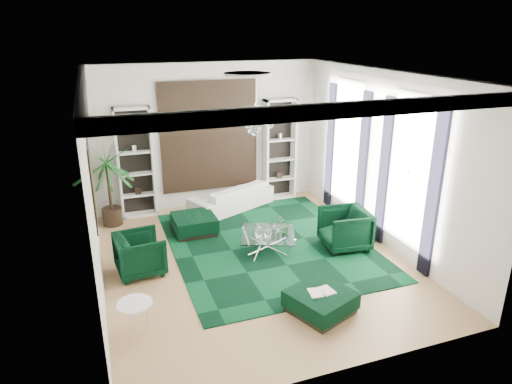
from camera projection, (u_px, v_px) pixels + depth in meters
name	position (u px, v px, depth m)	size (l,w,h in m)	color
floor	(253.00, 260.00, 9.56)	(6.00, 7.00, 0.02)	tan
ceiling	(253.00, 73.00, 8.26)	(6.00, 7.00, 0.02)	white
wall_back	(209.00, 136.00, 12.02)	(6.00, 0.02, 3.80)	silver
wall_front	(345.00, 252.00, 5.81)	(6.00, 0.02, 3.80)	silver
wall_left	(91.00, 191.00, 7.95)	(0.02, 7.00, 3.80)	silver
wall_right	(384.00, 159.00, 9.87)	(0.02, 7.00, 3.80)	silver
crown_molding	(253.00, 79.00, 8.30)	(6.00, 7.00, 0.18)	white
ceiling_medallion	(248.00, 74.00, 8.54)	(0.90, 0.90, 0.05)	white
tapestry	(209.00, 136.00, 11.97)	(2.50, 0.06, 2.80)	black
shelving_left	(136.00, 163.00, 11.39)	(0.90, 0.38, 2.80)	white
shelving_right	(280.00, 150.00, 12.63)	(0.90, 0.38, 2.80)	white
painting	(93.00, 183.00, 8.51)	(0.04, 1.30, 1.60)	black
window_near	(410.00, 171.00, 9.07)	(0.03, 1.10, 2.90)	white
curtain_near_a	(433.00, 196.00, 8.45)	(0.07, 0.30, 3.25)	black
curtain_near_b	(384.00, 172.00, 9.83)	(0.07, 0.30, 3.25)	black
window_far	(347.00, 144.00, 11.19)	(0.03, 1.10, 2.90)	white
curtain_far_a	(363.00, 162.00, 10.58)	(0.07, 0.30, 3.25)	black
curtain_far_b	(330.00, 147.00, 11.96)	(0.07, 0.30, 3.25)	black
rug	(269.00, 244.00, 10.23)	(4.20, 5.00, 0.02)	black
sofa	(231.00, 197.00, 12.16)	(2.32, 0.91, 0.68)	white
armchair_left	(140.00, 254.00, 8.94)	(0.88, 0.91, 0.82)	black
armchair_right	(345.00, 229.00, 9.97)	(0.95, 0.98, 0.89)	black
coffee_table	(268.00, 242.00, 9.94)	(1.13, 1.13, 0.39)	white
ottoman_side	(194.00, 224.00, 10.77)	(0.96, 0.96, 0.43)	black
ottoman_front	(320.00, 302.00, 7.76)	(0.96, 0.96, 0.38)	black
book	(321.00, 291.00, 7.69)	(0.44, 0.30, 0.03)	white
side_table	(136.00, 318.00, 7.20)	(0.55, 0.55, 0.53)	white
palm	(108.00, 175.00, 10.86)	(1.61, 1.61, 2.57)	#19591E
chandelier	(256.00, 119.00, 9.19)	(0.77, 0.77, 0.69)	white
table_plant	(284.00, 231.00, 9.72)	(0.13, 0.10, 0.23)	#19591E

